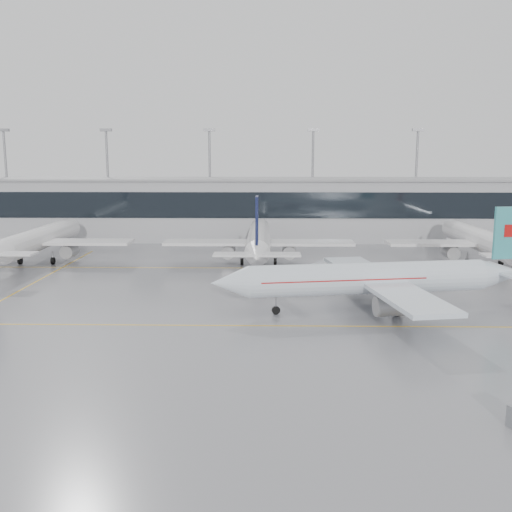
{
  "coord_description": "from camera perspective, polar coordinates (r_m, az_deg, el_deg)",
  "views": [
    {
      "loc": [
        1.31,
        -55.02,
        16.7
      ],
      "look_at": [
        0.0,
        12.0,
        5.0
      ],
      "focal_mm": 40.0,
      "sensor_mm": 36.0,
      "label": 1
    }
  ],
  "objects": [
    {
      "name": "ground",
      "position": [
        57.51,
        -0.24,
        -6.98
      ],
      "size": [
        320.0,
        320.0,
        0.0
      ],
      "primitive_type": "plane",
      "color": "gray",
      "rests_on": "ground"
    },
    {
      "name": "taxi_line_main",
      "position": [
        57.51,
        -0.24,
        -6.97
      ],
      "size": [
        120.0,
        0.25,
        0.01
      ],
      "primitive_type": "cube",
      "color": "yellow",
      "rests_on": "ground"
    },
    {
      "name": "taxi_line_north",
      "position": [
        86.66,
        0.23,
        -1.21
      ],
      "size": [
        120.0,
        0.25,
        0.01
      ],
      "primitive_type": "cube",
      "color": "yellow",
      "rests_on": "ground"
    },
    {
      "name": "taxi_line_cross",
      "position": [
        78.5,
        -22.45,
        -3.14
      ],
      "size": [
        0.25,
        60.0,
        0.01
      ],
      "primitive_type": "cube",
      "color": "yellow",
      "rests_on": "ground"
    },
    {
      "name": "terminal",
      "position": [
        117.52,
        0.48,
        4.68
      ],
      "size": [
        180.0,
        15.0,
        12.0
      ],
      "primitive_type": "cube",
      "color": "#A3A3A7",
      "rests_on": "ground"
    },
    {
      "name": "terminal_glass",
      "position": [
        109.87,
        0.43,
        5.1
      ],
      "size": [
        180.0,
        0.2,
        5.0
      ],
      "primitive_type": "cube",
      "color": "black",
      "rests_on": "ground"
    },
    {
      "name": "terminal_roof",
      "position": [
        117.12,
        0.48,
        7.7
      ],
      "size": [
        182.0,
        16.0,
        0.4
      ],
      "primitive_type": "cube",
      "color": "gray",
      "rests_on": "ground"
    },
    {
      "name": "light_masts",
      "position": [
        123.07,
        0.51,
        8.34
      ],
      "size": [
        156.4,
        1.0,
        22.6
      ],
      "color": "gray",
      "rests_on": "ground"
    },
    {
      "name": "air_canada_jet",
      "position": [
        63.74,
        12.18,
        -2.23
      ],
      "size": [
        35.92,
        28.87,
        11.24
      ],
      "rotation": [
        0.0,
        0.0,
        3.31
      ],
      "color": "silver",
      "rests_on": "ground"
    },
    {
      "name": "parked_jet_b",
      "position": [
        96.73,
        -20.95,
        1.53
      ],
      "size": [
        29.64,
        36.96,
        11.72
      ],
      "rotation": [
        0.0,
        0.0,
        1.57
      ],
      "color": "white",
      "rests_on": "ground"
    },
    {
      "name": "parked_jet_c",
      "position": [
        89.67,
        0.27,
        1.57
      ],
      "size": [
        29.64,
        36.96,
        11.72
      ],
      "rotation": [
        0.0,
        0.0,
        1.57
      ],
      "color": "white",
      "rests_on": "ground"
    },
    {
      "name": "parked_jet_d",
      "position": [
        95.78,
        21.71,
        1.4
      ],
      "size": [
        29.64,
        36.96,
        11.72
      ],
      "rotation": [
        0.0,
        0.0,
        1.57
      ],
      "color": "white",
      "rests_on": "ground"
    }
  ]
}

